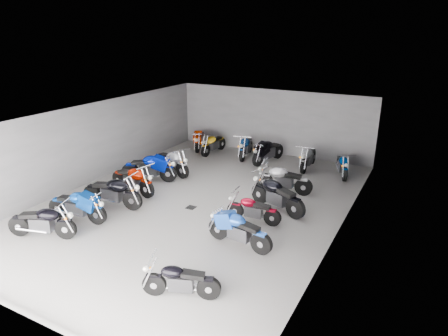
{
  "coord_description": "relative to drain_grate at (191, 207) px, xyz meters",
  "views": [
    {
      "loc": [
        7.12,
        -11.28,
        6.01
      ],
      "look_at": [
        0.37,
        1.28,
        1.0
      ],
      "focal_mm": 32.0,
      "sensor_mm": 36.0,
      "label": 1
    }
  ],
  "objects": [
    {
      "name": "motorcycle_left_f",
      "position": [
        -2.63,
        2.53,
        0.54
      ],
      "size": [
        2.23,
        0.79,
        1.0
      ],
      "rotation": [
        0.0,
        0.0,
        -1.86
      ],
      "color": "black",
      "rests_on": "ground"
    },
    {
      "name": "ground",
      "position": [
        0.0,
        0.5,
        -0.01
      ],
      "size": [
        14.0,
        14.0,
        0.0
      ],
      "primitive_type": "plane",
      "color": "gray",
      "rests_on": "ground"
    },
    {
      "name": "drain_grate",
      "position": [
        0.0,
        0.0,
        0.0
      ],
      "size": [
        0.32,
        0.32,
        0.01
      ],
      "primitive_type": "cube",
      "color": "black",
      "rests_on": "ground"
    },
    {
      "name": "wall_back",
      "position": [
        0.0,
        7.5,
        1.59
      ],
      "size": [
        10.0,
        0.1,
        3.2
      ],
      "primitive_type": "cube",
      "color": "gray",
      "rests_on": "ground"
    },
    {
      "name": "motorcycle_right_e",
      "position": [
        2.72,
        1.24,
        0.56
      ],
      "size": [
        2.26,
        0.98,
        1.04
      ],
      "rotation": [
        0.0,
        0.0,
        1.21
      ],
      "color": "black",
      "rests_on": "ground"
    },
    {
      "name": "ceiling",
      "position": [
        0.0,
        0.5,
        3.21
      ],
      "size": [
        10.0,
        14.0,
        0.04
      ],
      "primitive_type": "cube",
      "color": "black",
      "rests_on": "wall_back"
    },
    {
      "name": "motorcycle_back_c",
      "position": [
        -0.81,
        6.23,
        0.54
      ],
      "size": [
        0.65,
        2.23,
        0.99
      ],
      "rotation": [
        0.0,
        0.0,
        3.35
      ],
      "color": "black",
      "rests_on": "ground"
    },
    {
      "name": "motorcycle_left_a",
      "position": [
        -2.78,
        -3.89,
        0.51
      ],
      "size": [
        2.06,
        0.9,
        0.95
      ],
      "rotation": [
        0.0,
        0.0,
        -1.21
      ],
      "color": "black",
      "rests_on": "ground"
    },
    {
      "name": "motorcycle_left_b",
      "position": [
        -2.71,
        -2.59,
        0.52
      ],
      "size": [
        2.2,
        0.54,
        0.97
      ],
      "rotation": [
        0.0,
        0.0,
        -1.42
      ],
      "color": "black",
      "rests_on": "ground"
    },
    {
      "name": "wall_left",
      "position": [
        -5.0,
        0.5,
        1.59
      ],
      "size": [
        0.1,
        14.0,
        3.2
      ],
      "primitive_type": "cube",
      "color": "gray",
      "rests_on": "ground"
    },
    {
      "name": "motorcycle_right_a",
      "position": [
        2.47,
        -4.3,
        0.45
      ],
      "size": [
        1.79,
        0.81,
        0.83
      ],
      "rotation": [
        0.0,
        0.0,
        1.95
      ],
      "color": "black",
      "rests_on": "ground"
    },
    {
      "name": "motorcycle_back_a",
      "position": [
        -3.56,
        6.37,
        0.52
      ],
      "size": [
        0.99,
        2.05,
        0.96
      ],
      "rotation": [
        0.0,
        0.0,
        3.55
      ],
      "color": "black",
      "rests_on": "ground"
    },
    {
      "name": "motorcycle_left_e",
      "position": [
        -2.92,
        1.42,
        0.56
      ],
      "size": [
        2.27,
        0.93,
        1.04
      ],
      "rotation": [
        0.0,
        0.0,
        -1.23
      ],
      "color": "black",
      "rests_on": "ground"
    },
    {
      "name": "motorcycle_right_f",
      "position": [
        2.37,
        2.87,
        0.52
      ],
      "size": [
        2.2,
        0.49,
        0.97
      ],
      "rotation": [
        0.0,
        0.0,
        1.68
      ],
      "color": "black",
      "rests_on": "ground"
    },
    {
      "name": "wall_right",
      "position": [
        5.0,
        0.5,
        1.59
      ],
      "size": [
        0.1,
        14.0,
        3.2
      ],
      "primitive_type": "cube",
      "color": "gray",
      "rests_on": "ground"
    },
    {
      "name": "motorcycle_left_d",
      "position": [
        -2.67,
        0.09,
        0.54
      ],
      "size": [
        2.27,
        0.59,
        1.0
      ],
      "rotation": [
        0.0,
        0.0,
        -1.74
      ],
      "color": "black",
      "rests_on": "ground"
    },
    {
      "name": "motorcycle_back_d",
      "position": [
        0.46,
        5.97,
        0.54
      ],
      "size": [
        0.7,
        2.26,
        1.01
      ],
      "rotation": [
        0.0,
        0.0,
        2.91
      ],
      "color": "black",
      "rests_on": "ground"
    },
    {
      "name": "motorcycle_back_b",
      "position": [
        -2.53,
        6.03,
        0.5
      ],
      "size": [
        0.44,
        2.1,
        0.92
      ],
      "rotation": [
        0.0,
        0.0,
        3.09
      ],
      "color": "black",
      "rests_on": "ground"
    },
    {
      "name": "motorcycle_back_f",
      "position": [
        3.94,
        5.83,
        0.48
      ],
      "size": [
        0.86,
        1.94,
        0.89
      ],
      "rotation": [
        0.0,
        0.0,
        3.51
      ],
      "color": "black",
      "rests_on": "ground"
    },
    {
      "name": "motorcycle_left_c",
      "position": [
        -2.46,
        -1.23,
        0.56
      ],
      "size": [
        2.34,
        0.58,
        1.03
      ],
      "rotation": [
        0.0,
        0.0,
        -1.42
      ],
      "color": "black",
      "rests_on": "ground"
    },
    {
      "name": "motorcycle_back_e",
      "position": [
        2.39,
        6.01,
        0.52
      ],
      "size": [
        0.45,
        2.19,
        0.96
      ],
      "rotation": [
        0.0,
        0.0,
        3.18
      ],
      "color": "black",
      "rests_on": "ground"
    },
    {
      "name": "motorcycle_right_c",
      "position": [
        2.63,
        -1.55,
        0.51
      ],
      "size": [
        2.14,
        0.49,
        0.94
      ],
      "rotation": [
        0.0,
        0.0,
        1.45
      ],
      "color": "black",
      "rests_on": "ground"
    },
    {
      "name": "motorcycle_right_d",
      "position": [
        2.37,
        0.04,
        0.44
      ],
      "size": [
        1.86,
        0.39,
        0.82
      ],
      "rotation": [
        0.0,
        0.0,
        1.64
      ],
      "color": "black",
      "rests_on": "ground"
    }
  ]
}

